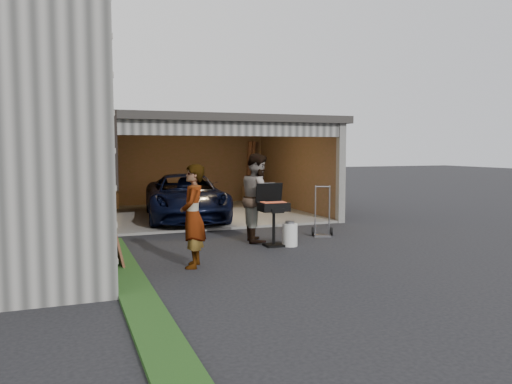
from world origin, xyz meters
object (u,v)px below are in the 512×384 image
(man, at_px, (258,197))
(propane_tank, at_px, (290,235))
(minivan, at_px, (186,199))
(woman, at_px, (193,216))
(hand_truck, at_px, (322,226))
(plywood_panel, at_px, (116,239))
(bbq_grill, at_px, (273,209))

(man, height_order, propane_tank, man)
(minivan, bearing_deg, woman, -94.25)
(minivan, xyz_separation_m, hand_truck, (2.43, -3.47, -0.40))
(woman, distance_m, plywood_panel, 1.41)
(minivan, height_order, man, man)
(man, bearing_deg, plywood_panel, 124.63)
(propane_tank, height_order, plywood_panel, plywood_panel)
(propane_tank, bearing_deg, minivan, 105.78)
(plywood_panel, bearing_deg, man, 22.24)
(bbq_grill, height_order, hand_truck, bbq_grill)
(bbq_grill, bearing_deg, plywood_panel, -168.25)
(minivan, distance_m, hand_truck, 4.25)
(plywood_panel, bearing_deg, propane_tank, 8.50)
(bbq_grill, height_order, plywood_panel, bbq_grill)
(bbq_grill, bearing_deg, minivan, 102.16)
(bbq_grill, relative_size, plywood_panel, 1.35)
(man, bearing_deg, bbq_grill, -158.30)
(minivan, relative_size, hand_truck, 3.84)
(woman, height_order, man, man)
(woman, relative_size, hand_truck, 1.50)
(propane_tank, height_order, hand_truck, hand_truck)
(minivan, distance_m, propane_tank, 4.48)
(man, relative_size, propane_tank, 4.08)
(hand_truck, bearing_deg, man, -154.04)
(woman, xyz_separation_m, plywood_panel, (-1.23, 0.55, -0.40))
(man, relative_size, hand_truck, 1.64)
(man, xyz_separation_m, propane_tank, (0.42, -0.75, -0.73))
(woman, height_order, hand_truck, woman)
(minivan, relative_size, plywood_panel, 4.66)
(propane_tank, relative_size, plywood_panel, 0.49)
(man, distance_m, hand_truck, 1.79)
(bbq_grill, height_order, propane_tank, bbq_grill)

